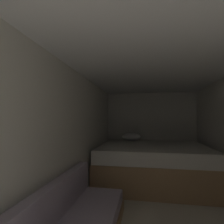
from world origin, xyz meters
TOP-DOWN VIEW (x-y plane):
  - wall_back at (0.00, 4.88)m, footprint 2.49×0.05m
  - wall_left at (-1.22, 2.19)m, footprint 0.05×5.34m
  - ceiling_slab at (0.00, 2.19)m, footprint 2.49×5.34m
  - bed at (-0.01, 3.84)m, footprint 2.27×1.94m

SIDE VIEW (x-z plane):
  - bed at x=-0.01m, z-range -0.10..0.90m
  - wall_back at x=0.00m, z-range 0.00..2.10m
  - wall_left at x=-1.22m, z-range 0.00..2.10m
  - ceiling_slab at x=0.00m, z-range 2.10..2.15m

